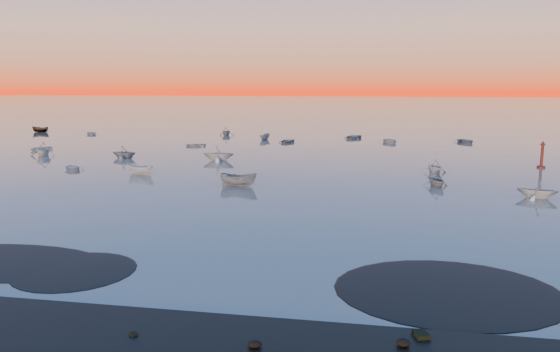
# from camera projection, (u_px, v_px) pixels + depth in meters

# --- Properties ---
(ground) EXTENTS (600.00, 600.00, 0.00)m
(ground) POSITION_uv_depth(u_px,v_px,m) (340.00, 128.00, 124.60)
(ground) COLOR slate
(ground) RESTS_ON ground
(mud_lobes) EXTENTS (140.00, 6.00, 0.07)m
(mud_lobes) POSITION_uv_depth(u_px,v_px,m) (191.00, 294.00, 26.63)
(mud_lobes) COLOR black
(mud_lobes) RESTS_ON ground
(moored_fleet) EXTENTS (124.00, 58.00, 1.20)m
(moored_fleet) POSITION_uv_depth(u_px,v_px,m) (316.00, 154.00, 79.01)
(moored_fleet) COLOR silver
(moored_fleet) RESTS_ON ground
(boat_near_center) EXTENTS (1.90, 4.01, 1.35)m
(boat_near_center) POSITION_uv_depth(u_px,v_px,m) (239.00, 186.00, 54.80)
(boat_near_center) COLOR slate
(boat_near_center) RESTS_ON ground
(boat_near_right) EXTENTS (3.78, 2.53, 1.21)m
(boat_near_right) POSITION_uv_depth(u_px,v_px,m) (435.00, 173.00, 62.80)
(boat_near_right) COLOR silver
(boat_near_right) RESTS_ON ground
(channel_marker) EXTENTS (0.96, 0.96, 3.40)m
(channel_marker) POSITION_uv_depth(u_px,v_px,m) (542.00, 157.00, 66.36)
(channel_marker) COLOR #4D1810
(channel_marker) RESTS_ON ground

